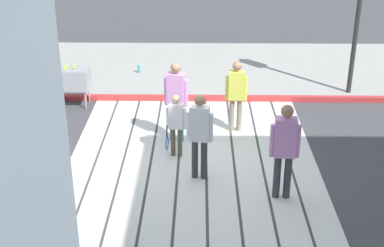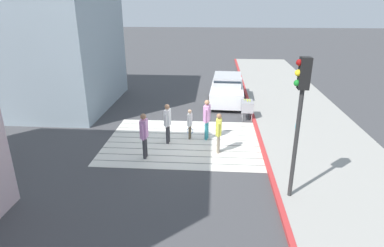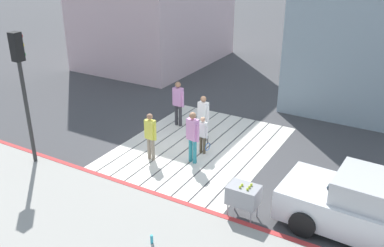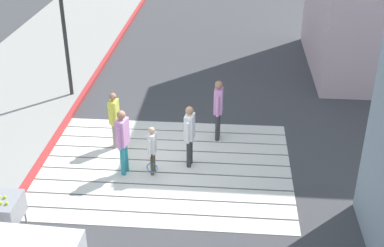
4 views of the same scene
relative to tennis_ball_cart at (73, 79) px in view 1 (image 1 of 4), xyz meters
The scene contains 11 objects.
ground_plane 4.19m from the tennis_ball_cart, 45.44° to the left, with size 120.00×120.00×0.00m, color #424244.
crosswalk_stripes 4.19m from the tennis_ball_cart, 45.44° to the left, with size 6.40×4.90×0.01m.
sidewalk_west 4.05m from the tennis_ball_cart, 132.51° to the left, with size 4.80×40.00×0.12m, color #9E9B93.
curb_painted 3.03m from the tennis_ball_cart, 96.77° to the left, with size 0.16×40.00×0.13m, color #BC3333.
tennis_ball_cart is the anchor object (origin of this frame).
water_bottle 2.57m from the tennis_ball_cart, 147.06° to the left, with size 0.07×0.07×0.22m, color #33A5BF.
pedestrian_adult_lead 4.68m from the tennis_ball_cart, 41.31° to the left, with size 0.26×0.49×1.68m.
pedestrian_adult_trailing 3.24m from the tennis_ball_cart, 53.51° to the left, with size 0.30×0.50×1.75m.
pedestrian_adult_side 4.13m from the tennis_ball_cart, 69.78° to the left, with size 0.23×0.47×1.61m.
pedestrian_teen_behind 6.17m from the tennis_ball_cart, 47.31° to the left, with size 0.25×0.52×1.77m.
pedestrian_child_with_racket 3.71m from the tennis_ball_cart, 44.80° to the left, with size 0.28×0.42×1.32m.
Camera 1 is at (9.59, 0.14, 5.22)m, focal length 51.36 mm.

